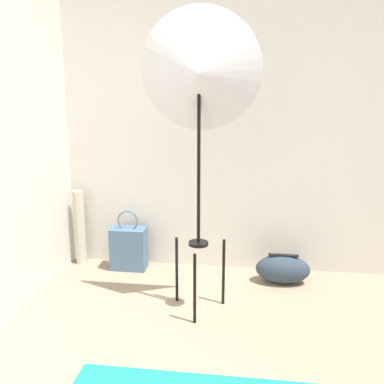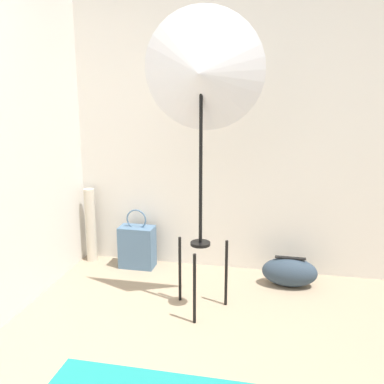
# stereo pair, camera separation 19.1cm
# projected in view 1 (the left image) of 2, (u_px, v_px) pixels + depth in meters

# --- Properties ---
(wall_back) EXTENTS (8.00, 0.05, 2.60)m
(wall_back) POSITION_uv_depth(u_px,v_px,m) (229.00, 105.00, 3.40)
(wall_back) COLOR silver
(wall_back) RESTS_ON ground_plane
(photo_umbrella) EXTENTS (0.75, 0.33, 1.91)m
(photo_umbrella) POSITION_uv_depth(u_px,v_px,m) (199.00, 74.00, 2.64)
(photo_umbrella) COLOR black
(photo_umbrella) RESTS_ON ground_plane
(tote_bag) EXTENTS (0.28, 0.16, 0.49)m
(tote_bag) POSITION_uv_depth(u_px,v_px,m) (129.00, 248.00, 3.60)
(tote_bag) COLOR slate
(tote_bag) RESTS_ON ground_plane
(duffel_bag) EXTENTS (0.40, 0.22, 0.22)m
(duffel_bag) POSITION_uv_depth(u_px,v_px,m) (283.00, 269.00, 3.36)
(duffel_bag) COLOR #2D3D4C
(duffel_bag) RESTS_ON ground_plane
(paper_roll) EXTENTS (0.09, 0.09, 0.62)m
(paper_roll) POSITION_uv_depth(u_px,v_px,m) (80.00, 228.00, 3.68)
(paper_roll) COLOR beige
(paper_roll) RESTS_ON ground_plane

